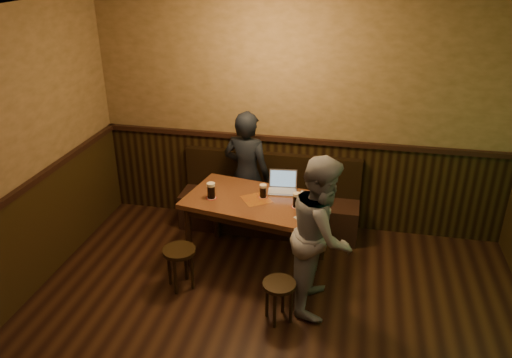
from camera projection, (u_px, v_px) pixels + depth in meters
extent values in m
cube|color=beige|center=(242.00, 37.00, 2.68)|extent=(5.00, 6.00, 0.02)
cube|color=#9B794F|center=(301.00, 118.00, 5.94)|extent=(5.00, 0.02, 2.80)
cube|color=black|center=(298.00, 183.00, 6.27)|extent=(4.98, 0.04, 1.10)
cube|color=black|center=(300.00, 140.00, 6.00)|extent=(4.98, 0.06, 0.06)
cube|color=black|center=(269.00, 213.00, 6.23)|extent=(2.20, 0.50, 0.45)
cube|color=black|center=(272.00, 172.00, 6.21)|extent=(2.20, 0.10, 0.50)
cube|color=#5A2E19|center=(256.00, 201.00, 5.34)|extent=(1.62, 1.10, 0.05)
cube|color=black|center=(256.00, 208.00, 5.37)|extent=(1.47, 0.95, 0.09)
cube|color=maroon|center=(256.00, 199.00, 5.33)|extent=(0.39, 0.39, 0.00)
cylinder|color=black|center=(189.00, 237.00, 5.44)|extent=(0.07, 0.07, 0.75)
cylinder|color=black|center=(216.00, 209.00, 6.02)|extent=(0.07, 0.07, 0.75)
cylinder|color=black|center=(305.00, 263.00, 5.00)|extent=(0.07, 0.07, 0.75)
cylinder|color=black|center=(322.00, 230.00, 5.57)|extent=(0.07, 0.07, 0.75)
cylinder|color=black|center=(179.00, 251.00, 5.07)|extent=(0.37, 0.37, 0.04)
cylinder|color=black|center=(192.00, 271.00, 5.13)|extent=(0.04, 0.04, 0.44)
cylinder|color=black|center=(186.00, 262.00, 5.28)|extent=(0.04, 0.04, 0.44)
cylinder|color=black|center=(169.00, 267.00, 5.20)|extent=(0.04, 0.04, 0.44)
cylinder|color=black|center=(175.00, 276.00, 5.06)|extent=(0.04, 0.04, 0.44)
cylinder|color=black|center=(279.00, 284.00, 4.62)|extent=(0.36, 0.36, 0.04)
cylinder|color=black|center=(291.00, 305.00, 4.67)|extent=(0.03, 0.03, 0.41)
cylinder|color=black|center=(283.00, 295.00, 4.81)|extent=(0.03, 0.03, 0.41)
cylinder|color=black|center=(267.00, 299.00, 4.75)|extent=(0.03, 0.03, 0.41)
cylinder|color=black|center=(275.00, 310.00, 4.61)|extent=(0.03, 0.03, 0.41)
cylinder|color=#A11315|center=(211.00, 198.00, 5.35)|extent=(0.12, 0.12, 0.00)
cylinder|color=silver|center=(211.00, 198.00, 5.35)|extent=(0.10, 0.10, 0.00)
cylinder|color=black|center=(211.00, 192.00, 5.32)|extent=(0.08, 0.08, 0.14)
cylinder|color=beige|center=(211.00, 184.00, 5.29)|extent=(0.09, 0.09, 0.03)
cylinder|color=#A11315|center=(263.00, 197.00, 5.37)|extent=(0.10, 0.10, 0.00)
cylinder|color=silver|center=(263.00, 197.00, 5.37)|extent=(0.08, 0.08, 0.00)
cylinder|color=black|center=(263.00, 192.00, 5.34)|extent=(0.07, 0.07, 0.12)
cylinder|color=beige|center=(263.00, 186.00, 5.31)|extent=(0.08, 0.08, 0.03)
cylinder|color=#A11315|center=(296.00, 207.00, 5.17)|extent=(0.10, 0.10, 0.00)
cylinder|color=silver|center=(296.00, 206.00, 5.17)|extent=(0.09, 0.09, 0.00)
cylinder|color=black|center=(297.00, 201.00, 5.14)|extent=(0.08, 0.08, 0.13)
cylinder|color=beige|center=(297.00, 194.00, 5.11)|extent=(0.08, 0.08, 0.03)
cube|color=silver|center=(282.00, 191.00, 5.48)|extent=(0.33, 0.24, 0.01)
cube|color=#B2B2B7|center=(282.00, 191.00, 5.48)|extent=(0.29, 0.19, 0.00)
cube|color=silver|center=(283.00, 178.00, 5.53)|extent=(0.31, 0.09, 0.20)
cube|color=#628AB6|center=(283.00, 179.00, 5.52)|extent=(0.28, 0.08, 0.17)
cube|color=silver|center=(306.00, 220.00, 4.92)|extent=(0.26, 0.26, 0.00)
imported|color=black|center=(247.00, 175.00, 5.92)|extent=(0.63, 0.47, 1.58)
imported|color=#929297|center=(322.00, 234.00, 4.71)|extent=(0.61, 0.78, 1.57)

